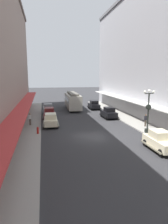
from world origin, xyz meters
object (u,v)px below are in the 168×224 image
Objects in this scene: parked_car_0 at (94,105)px; fire_hydrant at (38,130)px; parked_car_5 at (109,112)px; parked_car_1 at (48,108)px; lamp_post_with_clock at (148,109)px; pedestrian_1 at (146,120)px; parked_car_3 at (49,113)px; streetcar at (73,100)px; parked_car_4 at (51,120)px; pedestrian_0 at (30,119)px; parked_car_2 at (161,141)px.

parked_car_0 is 5.21× the size of fire_hydrant.
parked_car_0 is 9.11m from parked_car_5.
lamp_post_with_clock is at bearing -54.72° from parked_car_1.
pedestrian_1 is at bearing 65.37° from lamp_post_with_clock.
fire_hydrant is 14.11m from pedestrian_1.
parked_car_3 is 10.39m from streetcar.
parked_car_4 is at bearing -89.56° from parked_car_3.
lamp_post_with_clock is 3.78m from pedestrian_1.
parked_car_4 is 14.62m from streetcar.
pedestrian_0 is (-2.74, -3.92, 0.05)m from parked_car_3.
parked_car_1 reaches higher than pedestrian_1.
parked_car_3 is at bearing 173.53° from parked_car_5.
parked_car_5 is 11.06m from streetcar.
parked_car_4 is 12.79m from lamp_post_with_clock.
parked_car_3 is at bearing 121.17° from parked_car_2.
lamp_post_with_clock reaches higher than streetcar.
parked_car_3 is (-9.61, 15.89, 0.00)m from parked_car_2.
parked_car_4 is 5.23× the size of fire_hydrant.
parked_car_2 is 0.83× the size of lamp_post_with_clock.
pedestrian_1 is at bearing -78.95° from parked_car_0.
pedestrian_1 is at bearing 70.61° from parked_car_2.
parked_car_1 is 1.00× the size of parked_car_5.
parked_car_1 and parked_car_2 have the same top height.
fire_hydrant is at bearing -76.30° from pedestrian_0.
pedestrian_0 is (-12.35, 11.97, 0.05)m from parked_car_2.
fire_hydrant is at bearing -100.80° from parked_car_3.
lamp_post_with_clock is at bearing -9.81° from fire_hydrant.
lamp_post_with_clock is at bearing 73.72° from parked_car_2.
parked_car_4 is (0.04, -4.68, 0.00)m from parked_car_3.
parked_car_2 is at bearing -89.44° from parked_car_0.
lamp_post_with_clock is (6.03, -19.70, 1.08)m from streetcar.
parked_car_0 is at bearing 91.07° from parked_car_5.
parked_car_5 is 0.44× the size of streetcar.
lamp_post_with_clock reaches higher than parked_car_1.
parked_car_1 and parked_car_4 have the same top height.
fire_hydrant is (-12.75, 2.21, -2.42)m from lamp_post_with_clock.
parked_car_4 is at bearing -110.29° from streetcar.
parked_car_5 is 2.61× the size of pedestrian_0.
parked_car_2 is 14.74m from parked_car_4.
parked_car_3 is 8.66m from fire_hydrant.
parked_car_0 and parked_car_1 have the same top height.
parked_car_4 is at bearing -159.27° from parked_car_5.
parked_car_4 reaches higher than pedestrian_1.
parked_car_2 is 1.00× the size of parked_car_4.
parked_car_1 is 11.40m from parked_car_5.
parked_car_0 and parked_car_5 have the same top height.
parked_car_1 is at bearing 147.27° from parked_car_5.
streetcar is 20.64m from lamp_post_with_clock.
lamp_post_with_clock is (11.13, -10.71, 2.04)m from parked_car_3.
fire_hydrant is 0.50× the size of pedestrian_0.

